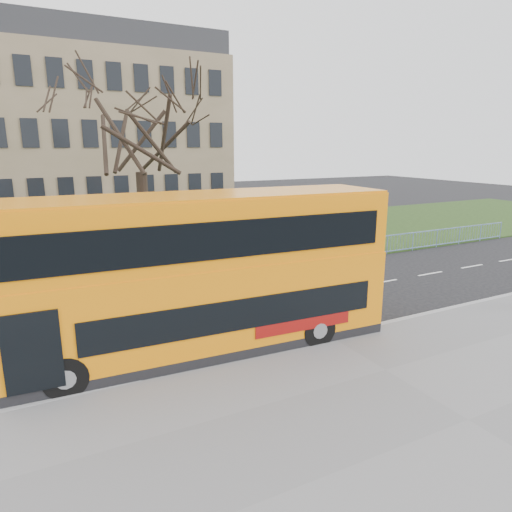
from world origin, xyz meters
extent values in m
plane|color=black|center=(0.00, 0.00, 0.00)|extent=(120.00, 120.00, 0.00)
cube|color=slate|center=(0.00, -6.75, 0.06)|extent=(80.00, 10.50, 0.12)
cube|color=gray|center=(0.00, -1.55, 0.07)|extent=(80.00, 0.20, 0.14)
cube|color=#1E3312|center=(0.00, 14.30, 0.04)|extent=(80.00, 15.40, 0.08)
cube|color=#77664C|center=(-5.00, 35.00, 7.00)|extent=(30.00, 15.00, 14.00)
cube|color=orange|center=(-3.82, -0.43, 1.43)|extent=(11.30, 3.23, 2.08)
cube|color=orange|center=(-3.82, -0.43, 2.64)|extent=(11.30, 3.23, 0.36)
cube|color=orange|center=(-3.82, -0.43, 3.75)|extent=(11.24, 3.17, 1.86)
cube|color=black|center=(-3.25, -1.80, 1.51)|extent=(8.62, 0.48, 0.91)
cube|color=black|center=(-3.89, -1.75, 3.66)|extent=(10.28, 0.57, 1.01)
cylinder|color=black|center=(-7.87, -1.42, 0.55)|extent=(1.12, 0.35, 1.11)
cylinder|color=black|center=(-0.64, -1.79, 0.55)|extent=(1.12, 0.35, 1.11)
camera|label=1|loc=(-8.37, -12.60, 6.09)|focal=32.00mm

